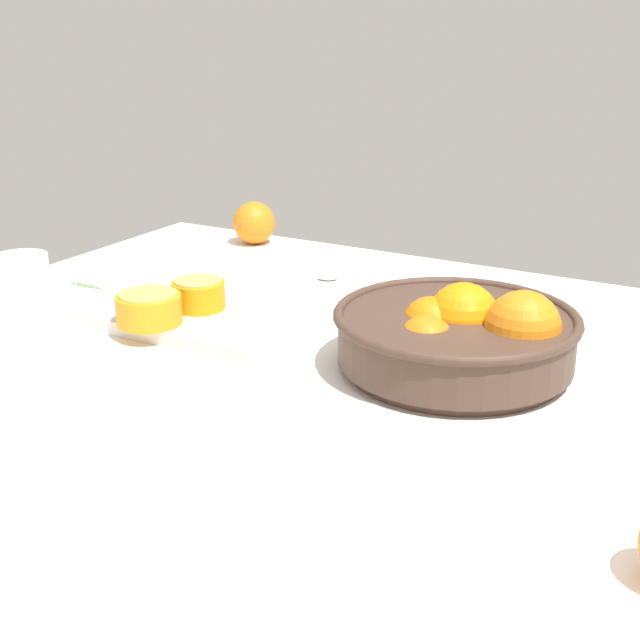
# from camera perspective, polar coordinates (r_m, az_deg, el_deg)

# --- Properties ---
(ground_plane) EXTENTS (1.26, 1.03, 0.03)m
(ground_plane) POSITION_cam_1_polar(r_m,az_deg,el_deg) (1.03, 0.94, -4.26)
(ground_plane) COLOR white
(fruit_bowl) EXTENTS (0.29, 0.29, 0.11)m
(fruit_bowl) POSITION_cam_1_polar(r_m,az_deg,el_deg) (1.03, 9.08, -1.03)
(fruit_bowl) COLOR #473328
(fruit_bowl) RESTS_ON ground_plane
(juice_glass) EXTENTS (0.07, 0.07, 0.09)m
(juice_glass) POSITION_cam_1_polar(r_m,az_deg,el_deg) (1.26, -18.79, 1.80)
(juice_glass) COLOR white
(juice_glass) RESTS_ON ground_plane
(cutting_board) EXTENTS (0.28, 0.17, 0.02)m
(cutting_board) POSITION_cam_1_polar(r_m,az_deg,el_deg) (1.18, -8.23, 0.09)
(cutting_board) COLOR beige
(cutting_board) RESTS_ON ground_plane
(orange_half_0) EXTENTS (0.08, 0.08, 0.04)m
(orange_half_0) POSITION_cam_1_polar(r_m,az_deg,el_deg) (1.14, -11.14, 0.75)
(orange_half_0) COLOR orange
(orange_half_0) RESTS_ON cutting_board
(orange_half_1) EXTENTS (0.07, 0.07, 0.04)m
(orange_half_1) POSITION_cam_1_polar(r_m,az_deg,el_deg) (1.19, -7.96, 1.68)
(orange_half_1) COLOR orange
(orange_half_1) RESTS_ON cutting_board
(loose_orange_0) EXTENTS (0.08, 0.08, 0.08)m
(loose_orange_0) POSITION_cam_1_polar(r_m,az_deg,el_deg) (1.58, -4.33, 6.36)
(loose_orange_0) COLOR orange
(loose_orange_0) RESTS_ON ground_plane
(spoon) EXTENTS (0.14, 0.08, 0.01)m
(spoon) POSITION_cam_1_polar(r_m,az_deg,el_deg) (1.37, 1.94, 2.78)
(spoon) COLOR silver
(spoon) RESTS_ON ground_plane
(herb_sprig_0) EXTENTS (0.07, 0.01, 0.01)m
(herb_sprig_0) POSITION_cam_1_polar(r_m,az_deg,el_deg) (1.39, -15.09, 2.25)
(herb_sprig_0) COLOR #538046
(herb_sprig_0) RESTS_ON ground_plane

